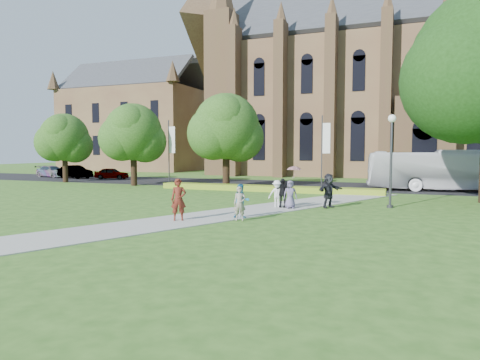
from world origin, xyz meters
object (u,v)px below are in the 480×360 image
at_px(car_0, 112,173).
at_px(pedestrian_0, 179,200).
at_px(car_1, 75,172).
at_px(car_2, 52,171).
at_px(streetlamp, 391,149).
at_px(tour_coach, 444,170).

xyz_separation_m(car_0, pedestrian_0, (21.13, -22.28, 0.34)).
relative_size(car_0, car_1, 0.83).
bearing_deg(pedestrian_0, car_2, 112.79).
distance_m(car_2, pedestrian_0, 37.70).
bearing_deg(car_1, car_2, 88.29).
bearing_deg(pedestrian_0, car_0, 103.22).
relative_size(car_1, pedestrian_0, 2.35).
height_order(streetlamp, tour_coach, streetlamp).
bearing_deg(car_0, streetlamp, -129.42).
bearing_deg(car_1, tour_coach, -81.28).
xyz_separation_m(streetlamp, car_0, (-29.99, 13.89, -2.64)).
height_order(car_1, car_2, car_1).
bearing_deg(car_1, pedestrian_0, -119.43).
bearing_deg(car_2, car_1, -92.17).
height_order(tour_coach, car_1, tour_coach).
bearing_deg(car_1, car_0, -72.29).
distance_m(car_1, car_2, 4.44).
bearing_deg(tour_coach, streetlamp, 155.86).
xyz_separation_m(streetlamp, car_1, (-34.65, 13.31, -2.53)).
bearing_deg(car_0, car_2, 73.05).
distance_m(tour_coach, car_0, 33.66).
height_order(streetlamp, car_2, streetlamp).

